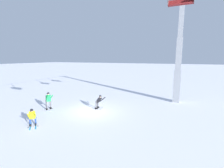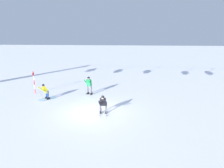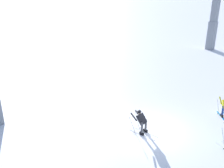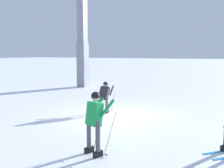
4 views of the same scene
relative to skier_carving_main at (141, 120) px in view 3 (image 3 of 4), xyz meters
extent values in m
plane|color=white|center=(0.80, -0.30, -0.85)|extent=(260.00, 260.00, 0.00)
cube|color=white|center=(-0.18, -0.22, -0.84)|extent=(0.30, 1.79, 0.01)
cube|color=black|center=(-0.18, -0.22, -0.76)|extent=(0.14, 0.29, 0.16)
cylinder|color=#4C4C51|center=(-0.18, -0.22, -0.34)|extent=(0.13, 0.13, 0.68)
cube|color=white|center=(0.23, -0.17, -0.84)|extent=(0.30, 1.79, 0.01)
cube|color=black|center=(0.23, -0.17, -0.76)|extent=(0.14, 0.29, 0.16)
cylinder|color=#4C4C51|center=(0.23, -0.17, -0.34)|extent=(0.13, 0.13, 0.68)
cube|color=black|center=(0.00, -0.01, 0.08)|extent=(0.49, 0.63, 0.66)
sphere|color=beige|center=(-0.02, 0.17, 0.46)|extent=(0.22, 0.22, 0.22)
sphere|color=black|center=(-0.02, 0.17, 0.50)|extent=(0.24, 0.24, 0.24)
cylinder|color=black|center=(-0.28, 0.36, 0.17)|extent=(0.14, 0.51, 0.44)
cylinder|color=gray|center=(-0.33, 0.40, -0.42)|extent=(0.20, 0.48, 1.16)
cylinder|color=black|center=(-0.35, 0.22, -0.80)|extent=(0.07, 0.07, 0.01)
cylinder|color=black|center=(0.18, 0.42, 0.17)|extent=(0.14, 0.51, 0.44)
cylinder|color=gray|center=(0.22, 0.47, -0.42)|extent=(0.09, 0.50, 1.16)
cylinder|color=black|center=(0.29, 0.30, -0.80)|extent=(0.07, 0.07, 0.01)
cube|color=gray|center=(22.46, 7.05, 0.99)|extent=(0.91, 0.91, 3.69)
cube|color=gray|center=(22.46, 7.05, 4.68)|extent=(0.76, 0.76, 3.69)
cube|color=#198CCC|center=(5.46, -2.53, -0.84)|extent=(1.13, 1.20, 0.01)
cube|color=black|center=(5.46, -2.53, -0.76)|extent=(0.27, 0.28, 0.16)
cylinder|color=navy|center=(5.46, -2.53, -0.36)|extent=(0.13, 0.13, 0.64)
cylinder|color=gold|center=(5.76, -2.15, 0.16)|extent=(0.39, 0.41, 0.42)
cylinder|color=gray|center=(5.75, -2.10, -0.42)|extent=(0.25, 0.43, 1.09)
cylinder|color=black|center=(5.60, -2.20, -0.80)|extent=(0.07, 0.07, 0.01)
cylinder|color=gray|center=(2.08, -4.11, -0.27)|extent=(0.06, 0.40, 1.22)
cylinder|color=black|center=(1.97, -4.26, -0.80)|extent=(0.07, 0.07, 0.01)
camera|label=1|loc=(13.54, 7.55, 4.31)|focal=25.28mm
camera|label=2|loc=(-2.38, 12.09, 4.46)|focal=29.55mm
camera|label=3|loc=(-10.46, -8.52, 7.72)|focal=40.94mm
camera|label=4|loc=(5.67, -10.05, 1.96)|focal=38.96mm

